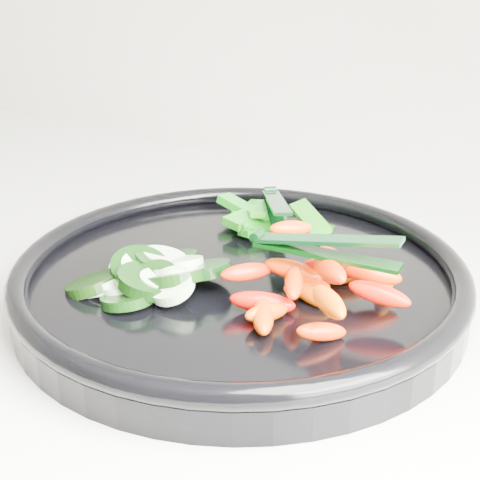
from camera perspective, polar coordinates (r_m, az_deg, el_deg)
The scene contains 6 objects.
veggie_tray at distance 0.56m, azimuth 0.00°, elevation -3.27°, with size 0.44×0.44×0.04m.
cucumber_pile at distance 0.54m, azimuth -7.58°, elevation -2.80°, with size 0.12×0.13×0.04m.
carrot_pile at distance 0.50m, azimuth 6.61°, elevation -3.63°, with size 0.14×0.15×0.05m.
pepper_pile at distance 0.64m, azimuth 2.47°, elevation 1.68°, with size 0.13×0.09×0.04m.
tong_carrot at distance 0.49m, azimuth 6.93°, elevation -0.54°, with size 0.11×0.03×0.02m.
tong_pepper at distance 0.63m, azimuth 3.08°, elevation 2.86°, with size 0.08×0.10×0.02m.
Camera 1 is at (0.88, 1.24, 1.20)m, focal length 50.00 mm.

